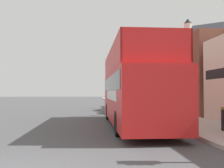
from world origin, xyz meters
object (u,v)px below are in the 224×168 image
object	(u,v)px
parked_car_ahead_of_bus	(122,105)
lamp_post_nearest	(188,53)
tour_bus	(134,92)
lamp_post_second	(147,73)
lamp_post_third	(131,78)

from	to	relation	value
parked_car_ahead_of_bus	lamp_post_nearest	world-z (taller)	lamp_post_nearest
tour_bus	lamp_post_second	world-z (taller)	lamp_post_second
parked_car_ahead_of_bus	lamp_post_third	size ratio (longest dim) A/B	0.94
tour_bus	lamp_post_nearest	distance (m)	3.58
tour_bus	lamp_post_second	bearing A→B (deg)	71.50
tour_bus	parked_car_ahead_of_bus	bearing A→B (deg)	87.41
parked_car_ahead_of_bus	lamp_post_third	world-z (taller)	lamp_post_third
tour_bus	lamp_post_second	size ratio (longest dim) A/B	2.39
parked_car_ahead_of_bus	lamp_post_second	bearing A→B (deg)	-58.25
lamp_post_nearest	lamp_post_second	bearing A→B (deg)	89.85
parked_car_ahead_of_bus	lamp_post_third	distance (m)	6.76
parked_car_ahead_of_bus	lamp_post_nearest	xyz separation A→B (m)	(1.54, -10.44, 2.86)
lamp_post_second	lamp_post_third	distance (m)	8.21
tour_bus	lamp_post_nearest	world-z (taller)	lamp_post_nearest
tour_bus	lamp_post_third	bearing A→B (deg)	81.89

